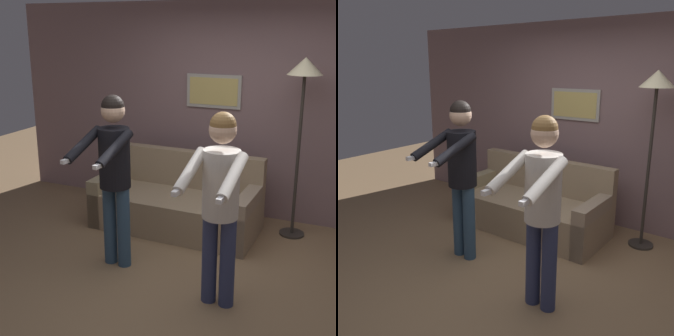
# 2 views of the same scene
# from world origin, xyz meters

# --- Properties ---
(ground_plane) EXTENTS (12.00, 12.00, 0.00)m
(ground_plane) POSITION_xyz_m (0.00, 0.00, 0.00)
(ground_plane) COLOR #8A6B4A
(back_wall_assembly) EXTENTS (6.40, 0.10, 2.60)m
(back_wall_assembly) POSITION_xyz_m (0.02, 2.00, 1.30)
(back_wall_assembly) COLOR gray
(back_wall_assembly) RESTS_ON ground_plane
(couch) EXTENTS (1.91, 0.88, 0.87)m
(couch) POSITION_xyz_m (-0.59, 1.24, 0.28)
(couch) COLOR #9C8465
(couch) RESTS_ON ground_plane
(torchiere_lamp) EXTENTS (0.37, 0.37, 1.99)m
(torchiere_lamp) POSITION_xyz_m (0.70, 1.59, 1.70)
(torchiere_lamp) COLOR #332D28
(torchiere_lamp) RESTS_ON ground_plane
(person_standing_left) EXTENTS (0.46, 0.71, 1.70)m
(person_standing_left) POSITION_xyz_m (-0.79, 0.16, 1.03)
(person_standing_left) COLOR #2F4B67
(person_standing_left) RESTS_ON ground_plane
(person_standing_right) EXTENTS (0.45, 0.69, 1.67)m
(person_standing_right) POSITION_xyz_m (0.35, -0.11, 1.01)
(person_standing_right) COLOR navy
(person_standing_right) RESTS_ON ground_plane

